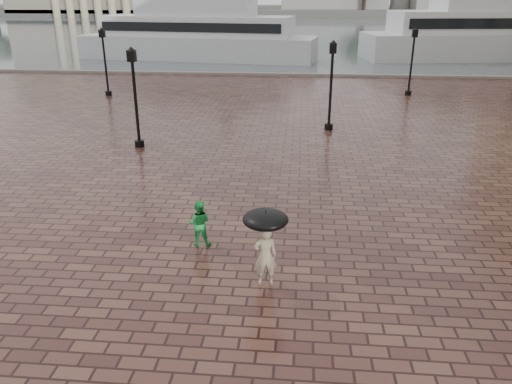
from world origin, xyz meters
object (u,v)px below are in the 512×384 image
Objects in this scene: ferry_far at (496,32)px; child_pedestrian at (199,223)px; adult_pedestrian at (265,256)px; ferry_near at (198,35)px; street_lamps at (251,73)px.

child_pedestrian is at bearing -125.91° from ferry_far.
adult_pedestrian is at bearing 133.92° from child_pedestrian.
adult_pedestrian is 0.06× the size of ferry_near.
street_lamps is 26.32m from ferry_near.
adult_pedestrian reaches higher than child_pedestrian.
ferry_near is (-8.42, 41.90, 1.80)m from child_pedestrian.
child_pedestrian is 50.75m from ferry_far.
ferry_far is at bearing 50.20° from street_lamps.
adult_pedestrian is 2.78m from child_pedestrian.
ferry_near reaches higher than adult_pedestrian.
child_pedestrian is 0.05× the size of ferry_far.
street_lamps is 0.75× the size of ferry_far.
ferry_near is at bearing 177.08° from ferry_far.
ferry_far is (31.66, 3.17, 0.27)m from ferry_near.
ferry_far reaches higher than child_pedestrian.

